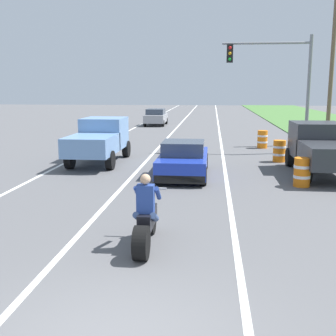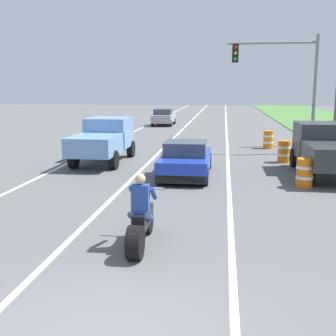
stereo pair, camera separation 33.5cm
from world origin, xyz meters
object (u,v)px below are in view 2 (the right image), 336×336
at_px(motorcycle_with_rider, 141,221).
at_px(construction_barrel_nearest, 305,173).
at_px(construction_barrel_mid, 284,151).
at_px(distant_car_far_ahead, 164,117).
at_px(traffic_light_mast_near, 288,75).
at_px(pickup_truck_left_lane_light_blue, 104,138).
at_px(pickup_truck_right_shoulder_dark_grey, 326,147).
at_px(sports_car_blue, 186,160).
at_px(construction_barrel_far, 268,140).

bearing_deg(motorcycle_with_rider, construction_barrel_nearest, 54.53).
relative_size(construction_barrel_mid, distant_car_far_ahead, 0.25).
relative_size(traffic_light_mast_near, distant_car_far_ahead, 1.50).
bearing_deg(distant_car_far_ahead, pickup_truck_left_lane_light_blue, -89.83).
bearing_deg(pickup_truck_left_lane_light_blue, distant_car_far_ahead, 90.17).
relative_size(motorcycle_with_rider, pickup_truck_right_shoulder_dark_grey, 0.46).
distance_m(sports_car_blue, pickup_truck_right_shoulder_dark_grey, 5.42).
bearing_deg(motorcycle_with_rider, distant_car_far_ahead, 97.19).
xyz_separation_m(sports_car_blue, pickup_truck_right_shoulder_dark_grey, (5.34, 0.82, 0.48)).
bearing_deg(construction_barrel_nearest, construction_barrel_far, 91.65).
xyz_separation_m(pickup_truck_left_lane_light_blue, construction_barrel_mid, (8.17, 1.08, -0.60)).
height_order(construction_barrel_nearest, construction_barrel_mid, same).
bearing_deg(construction_barrel_far, pickup_truck_right_shoulder_dark_grey, -79.10).
xyz_separation_m(construction_barrel_far, distant_car_far_ahead, (-7.98, 14.16, 0.27)).
relative_size(sports_car_blue, traffic_light_mast_near, 0.72).
bearing_deg(construction_barrel_far, construction_barrel_mid, -86.83).
relative_size(sports_car_blue, pickup_truck_right_shoulder_dark_grey, 0.90).
xyz_separation_m(motorcycle_with_rider, construction_barrel_nearest, (4.47, 6.28, -0.09)).
bearing_deg(construction_barrel_nearest, sports_car_blue, 162.02).
bearing_deg(pickup_truck_left_lane_light_blue, motorcycle_with_rider, -69.92).
distance_m(motorcycle_with_rider, construction_barrel_far, 16.35).
relative_size(pickup_truck_left_lane_light_blue, construction_barrel_mid, 4.80).
distance_m(construction_barrel_mid, construction_barrel_far, 4.55).
relative_size(pickup_truck_left_lane_light_blue, pickup_truck_right_shoulder_dark_grey, 1.00).
bearing_deg(distant_car_far_ahead, traffic_light_mast_near, -61.29).
distance_m(sports_car_blue, pickup_truck_left_lane_light_blue, 4.76).
bearing_deg(traffic_light_mast_near, construction_barrel_mid, -97.62).
xyz_separation_m(sports_car_blue, construction_barrel_nearest, (4.20, -1.36, -0.13)).
height_order(sports_car_blue, pickup_truck_left_lane_light_blue, pickup_truck_left_lane_light_blue).
distance_m(pickup_truck_left_lane_light_blue, construction_barrel_nearest, 9.10).
bearing_deg(construction_barrel_mid, pickup_truck_right_shoulder_dark_grey, -67.49).
relative_size(motorcycle_with_rider, construction_barrel_far, 2.21).
distance_m(pickup_truck_right_shoulder_dark_grey, traffic_light_mast_near, 6.48).
bearing_deg(pickup_truck_left_lane_light_blue, construction_barrel_far, 35.34).
distance_m(pickup_truck_left_lane_light_blue, pickup_truck_right_shoulder_dark_grey, 9.49).
bearing_deg(pickup_truck_left_lane_light_blue, construction_barrel_mid, 7.50).
distance_m(pickup_truck_left_lane_light_blue, distant_car_far_ahead, 19.77).
relative_size(motorcycle_with_rider, traffic_light_mast_near, 0.37).
height_order(motorcycle_with_rider, distant_car_far_ahead, motorcycle_with_rider).
relative_size(pickup_truck_left_lane_light_blue, construction_barrel_nearest, 4.80).
distance_m(motorcycle_with_rider, distant_car_far_ahead, 30.20).
height_order(pickup_truck_right_shoulder_dark_grey, construction_barrel_mid, pickup_truck_right_shoulder_dark_grey).
bearing_deg(sports_car_blue, construction_barrel_mid, 40.92).
distance_m(sports_car_blue, traffic_light_mast_near, 8.68).
bearing_deg(sports_car_blue, pickup_truck_right_shoulder_dark_grey, 8.72).
distance_m(sports_car_blue, construction_barrel_mid, 5.53).
xyz_separation_m(traffic_light_mast_near, distant_car_far_ahead, (-8.62, 15.75, -3.22)).
bearing_deg(motorcycle_with_rider, pickup_truck_left_lane_light_blue, 110.08).
xyz_separation_m(motorcycle_with_rider, pickup_truck_left_lane_light_blue, (-3.72, 10.19, 0.51)).
height_order(sports_car_blue, traffic_light_mast_near, traffic_light_mast_near).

